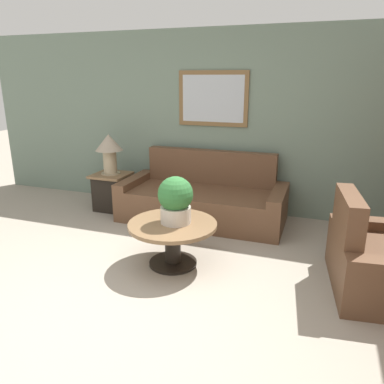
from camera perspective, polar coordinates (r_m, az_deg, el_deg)
The scene contains 7 objects.
ground_plane at distance 3.43m, azimuth -11.58°, elevation -17.64°, with size 20.00×20.00×0.00m, color gray.
wall_back at distance 5.57m, azimuth 3.38°, elevation 10.57°, with size 7.75×0.09×2.60m.
couch_main at distance 5.27m, azimuth 1.70°, elevation -1.18°, with size 2.27×0.98×0.93m.
coffee_table at distance 3.99m, azimuth -2.97°, elevation -6.47°, with size 0.94×0.94×0.48m.
side_table at distance 5.80m, azimuth -12.10°, elevation 0.13°, with size 0.52×0.52×0.55m.
table_lamp at distance 5.65m, azimuth -12.51°, elevation 6.56°, with size 0.40×0.40×0.59m.
potted_plant_on_table at distance 3.86m, azimuth -2.53°, elevation -1.15°, with size 0.37×0.37×0.50m.
Camera 1 is at (1.54, -2.38, 1.94)m, focal length 35.00 mm.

